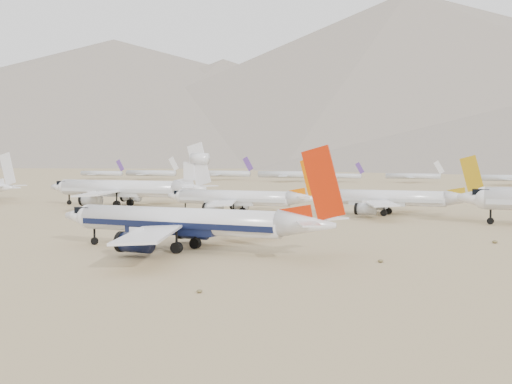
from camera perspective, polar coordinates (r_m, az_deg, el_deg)
ground at (r=102.38m, az=-2.68°, el=-5.51°), size 7000.00×7000.00×0.00m
main_airliner at (r=105.17m, az=-5.91°, el=-2.70°), size 48.72×47.59×17.19m
row2_gold_tail at (r=174.10m, az=11.71°, el=-0.57°), size 45.09×44.10×16.06m
row2_orange_tail at (r=173.17m, az=-1.44°, el=-0.58°), size 43.39×42.45×15.48m
row2_white_trijet at (r=204.47m, az=-11.38°, el=0.32°), size 56.49×55.21×20.02m
distant_storage_row at (r=407.95m, az=10.33°, el=1.45°), size 453.79×56.89×15.79m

